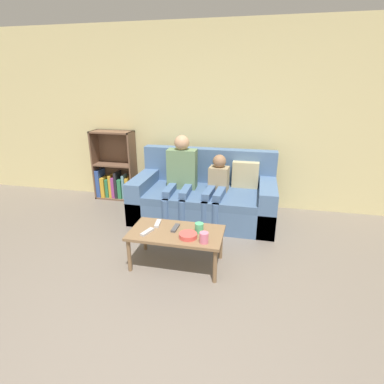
% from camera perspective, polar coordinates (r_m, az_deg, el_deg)
% --- Properties ---
extents(ground_plane, '(22.00, 22.00, 0.00)m').
position_cam_1_polar(ground_plane, '(2.44, -12.04, -28.08)').
color(ground_plane, '#70665B').
extents(wall_back, '(12.00, 0.06, 2.60)m').
position_cam_1_polar(wall_back, '(4.54, 2.58, 13.79)').
color(wall_back, beige).
rests_on(wall_back, ground_plane).
extents(couch, '(1.92, 0.96, 0.91)m').
position_cam_1_polar(couch, '(4.18, 2.44, -1.04)').
color(couch, '#4C6B93').
rests_on(couch, ground_plane).
extents(bookshelf, '(0.66, 0.28, 1.10)m').
position_cam_1_polar(bookshelf, '(5.03, -14.53, 3.38)').
color(bookshelf, brown).
rests_on(bookshelf, ground_plane).
extents(coffee_table, '(0.95, 0.51, 0.38)m').
position_cam_1_polar(coffee_table, '(3.08, -3.01, -8.21)').
color(coffee_table, brown).
rests_on(coffee_table, ground_plane).
extents(person_adult, '(0.40, 0.66, 1.15)m').
position_cam_1_polar(person_adult, '(4.04, -2.15, 3.69)').
color(person_adult, '#476693').
rests_on(person_adult, ground_plane).
extents(person_child, '(0.29, 0.67, 0.91)m').
position_cam_1_polar(person_child, '(3.94, 4.66, 1.14)').
color(person_child, '#476693').
rests_on(person_child, ground_plane).
extents(cup_near, '(0.09, 0.09, 0.10)m').
position_cam_1_polar(cup_near, '(3.03, 1.37, -6.82)').
color(cup_near, '#4CB77A').
rests_on(cup_near, coffee_table).
extents(cup_far, '(0.09, 0.09, 0.10)m').
position_cam_1_polar(cup_far, '(2.84, 2.30, -8.67)').
color(cup_far, pink).
rests_on(cup_far, coffee_table).
extents(tv_remote_0, '(0.07, 0.17, 0.02)m').
position_cam_1_polar(tv_remote_0, '(3.22, -6.53, -5.96)').
color(tv_remote_0, '#B7B7BC').
rests_on(tv_remote_0, coffee_table).
extents(tv_remote_1, '(0.10, 0.18, 0.02)m').
position_cam_1_polar(tv_remote_1, '(3.06, -8.52, -7.51)').
color(tv_remote_1, '#B7B7BC').
rests_on(tv_remote_1, coffee_table).
extents(tv_remote_2, '(0.05, 0.17, 0.02)m').
position_cam_1_polar(tv_remote_2, '(3.11, -3.19, -6.85)').
color(tv_remote_2, '#47474C').
rests_on(tv_remote_2, coffee_table).
extents(snack_bowl, '(0.18, 0.18, 0.05)m').
position_cam_1_polar(snack_bowl, '(2.94, -0.76, -8.29)').
color(snack_bowl, '#DB4C47').
rests_on(snack_bowl, coffee_table).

